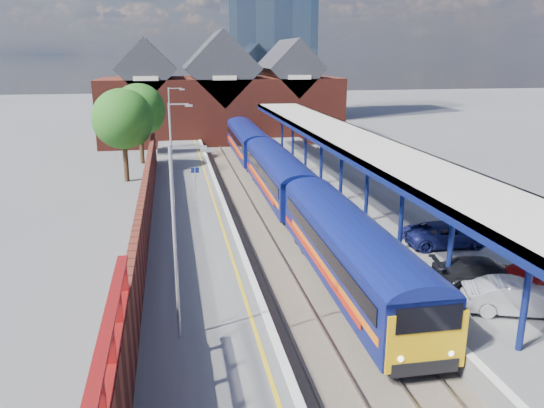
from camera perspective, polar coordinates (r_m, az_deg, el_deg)
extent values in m
plane|color=#5B5B5E|center=(43.25, -1.88, 1.28)|extent=(240.00, 240.00, 0.00)
cube|color=#473D33|center=(33.80, 0.76, -2.85)|extent=(6.00, 76.00, 0.06)
cube|color=slate|center=(33.42, -2.98, -2.93)|extent=(0.07, 76.00, 0.14)
cube|color=slate|center=(33.63, -0.54, -2.79)|extent=(0.07, 76.00, 0.14)
cube|color=slate|center=(33.93, 2.05, -2.63)|extent=(0.07, 76.00, 0.14)
cube|color=slate|center=(34.26, 4.40, -2.48)|extent=(0.07, 76.00, 0.14)
cube|color=#565659|center=(33.05, -8.63, -2.62)|extent=(5.00, 76.00, 1.00)
cube|color=#565659|center=(35.29, 10.36, -1.50)|extent=(6.00, 76.00, 1.00)
cube|color=silver|center=(33.04, -4.60, -1.53)|extent=(0.30, 76.00, 0.05)
cube|color=silver|center=(34.24, 5.94, -0.94)|extent=(0.30, 76.00, 0.05)
cube|color=yellow|center=(32.99, -5.63, -1.62)|extent=(0.14, 76.00, 0.01)
cube|color=navy|center=(25.34, 8.21, -5.02)|extent=(3.00, 16.03, 2.50)
cube|color=navy|center=(24.93, 8.33, -2.33)|extent=(3.00, 16.03, 0.60)
cube|color=navy|center=(40.74, 0.71, 3.12)|extent=(3.00, 16.03, 2.50)
cube|color=navy|center=(40.49, 0.72, 4.85)|extent=(3.00, 16.03, 0.60)
cube|color=navy|center=(56.82, -2.63, 6.73)|extent=(3.00, 16.03, 2.50)
cube|color=navy|center=(56.64, -2.65, 7.98)|extent=(3.00, 16.03, 0.60)
cube|color=navy|center=(73.14, -4.52, 8.72)|extent=(3.00, 16.03, 2.50)
cube|color=navy|center=(72.99, -4.54, 9.70)|extent=(3.00, 16.03, 0.60)
cube|color=black|center=(48.45, -2.90, 5.68)|extent=(0.04, 60.54, 0.70)
cube|color=orange|center=(48.59, -2.90, 4.76)|extent=(0.03, 55.27, 0.30)
cube|color=red|center=(48.64, -2.91, 4.47)|extent=(0.03, 55.27, 0.30)
cube|color=#F2B20C|center=(18.83, 16.16, -13.91)|extent=(2.82, 0.33, 2.10)
cube|color=black|center=(18.35, 16.50, -11.74)|extent=(2.30, 0.19, 0.90)
cube|color=black|center=(21.32, 13.01, -14.27)|extent=(2.00, 2.40, 0.60)
cube|color=black|center=(78.86, -4.95, 8.05)|extent=(2.00, 2.40, 0.60)
cylinder|color=#0E1956|center=(19.92, 25.68, -8.71)|extent=(0.24, 0.24, 4.20)
cylinder|color=#0E1956|center=(23.79, 18.68, -4.05)|extent=(0.24, 0.24, 4.20)
cylinder|color=#0E1956|center=(28.01, 13.77, -0.70)|extent=(0.24, 0.24, 4.20)
cylinder|color=#0E1956|center=(32.45, 10.18, 1.75)|extent=(0.24, 0.24, 4.20)
cylinder|color=#0E1956|center=(37.04, 7.46, 3.60)|extent=(0.24, 0.24, 4.20)
cylinder|color=#0E1956|center=(41.72, 5.34, 5.04)|extent=(0.24, 0.24, 4.20)
cylinder|color=#0E1956|center=(46.47, 3.64, 6.18)|extent=(0.24, 0.24, 4.20)
cylinder|color=#0E1956|center=(51.27, 2.25, 7.10)|extent=(0.24, 0.24, 4.20)
cylinder|color=#0E1956|center=(56.10, 1.10, 7.86)|extent=(0.24, 0.24, 4.20)
cube|color=beige|center=(35.86, 8.85, 6.81)|extent=(4.50, 52.00, 0.25)
cube|color=#0E1956|center=(35.23, 5.52, 6.52)|extent=(0.20, 52.00, 0.55)
cube|color=#0E1956|center=(36.66, 12.03, 6.61)|extent=(0.20, 52.00, 0.55)
cylinder|color=#A5A8AA|center=(18.50, -10.38, -4.50)|extent=(0.12, 0.12, 7.00)
cube|color=#A5A8AA|center=(17.63, -8.97, 6.02)|extent=(1.20, 0.08, 0.08)
cube|color=#A5A8AA|center=(17.68, -7.00, 5.79)|extent=(0.45, 0.18, 0.12)
cylinder|color=#A5A8AA|center=(33.97, -10.74, 4.77)|extent=(0.12, 0.12, 7.00)
cube|color=#A5A8AA|center=(33.51, -10.00, 10.53)|extent=(1.20, 0.08, 0.08)
cube|color=#A5A8AA|center=(33.53, -8.95, 10.41)|extent=(0.45, 0.18, 0.12)
cylinder|color=#A5A8AA|center=(49.78, -10.88, 8.20)|extent=(0.12, 0.12, 7.00)
cube|color=#A5A8AA|center=(49.47, -10.38, 12.14)|extent=(1.20, 0.08, 0.08)
cube|color=#A5A8AA|center=(49.48, -9.66, 12.06)|extent=(0.45, 0.18, 0.12)
cylinder|color=#A5A8AA|center=(36.43, -8.23, 2.00)|extent=(0.08, 0.08, 2.50)
cube|color=#0C194C|center=(36.20, -8.29, 3.61)|extent=(0.55, 0.06, 0.35)
cube|color=#5E2218|center=(26.80, -13.81, -3.03)|extent=(0.35, 50.00, 2.80)
cube|color=maroon|center=(11.55, -18.21, -19.54)|extent=(0.30, 0.12, 1.00)
cube|color=maroon|center=(13.23, -17.15, -14.58)|extent=(0.30, 0.12, 1.00)
cube|color=maroon|center=(14.98, -16.37, -10.75)|extent=(0.30, 0.12, 1.00)
cube|color=maroon|center=(16.79, -15.77, -7.74)|extent=(0.30, 0.12, 1.00)
cube|color=#5E2218|center=(70.01, -5.54, 10.12)|extent=(30.00, 12.00, 8.00)
cube|color=#232328|center=(69.45, -13.29, 14.04)|extent=(7.13, 12.00, 7.13)
cube|color=#232328|center=(69.69, -5.65, 14.37)|extent=(9.16, 12.00, 9.16)
cube|color=#232328|center=(71.09, 1.83, 14.46)|extent=(7.13, 12.00, 7.13)
cube|color=beige|center=(63.44, -13.43, 12.99)|extent=(2.80, 0.15, 0.50)
cube|color=beige|center=(63.71, -5.11, 13.36)|extent=(2.80, 0.15, 0.50)
cube|color=beige|center=(65.23, 3.00, 13.45)|extent=(2.80, 0.15, 0.50)
cylinder|color=#382314|center=(48.37, -15.47, 4.69)|extent=(0.44, 0.44, 4.00)
sphere|color=#1C4612|center=(47.85, -15.77, 8.81)|extent=(5.20, 5.20, 5.20)
sphere|color=#1C4612|center=(47.38, -14.79, 7.96)|extent=(3.20, 3.20, 3.20)
cylinder|color=#382314|center=(56.16, -13.85, 6.28)|extent=(0.44, 0.44, 4.00)
sphere|color=#1C4612|center=(55.72, -14.09, 9.83)|extent=(5.20, 5.20, 5.20)
sphere|color=#1C4612|center=(55.26, -13.23, 9.11)|extent=(3.20, 3.20, 3.20)
imported|color=#A30D0F|center=(25.50, 25.89, -6.95)|extent=(4.22, 2.97, 1.34)
imported|color=silver|center=(23.15, 24.89, -9.09)|extent=(4.31, 2.62, 1.34)
imported|color=black|center=(24.91, 22.01, -7.00)|extent=(4.92, 2.76, 1.35)
imported|color=navy|center=(29.68, 18.28, -3.09)|extent=(4.66, 2.28, 1.27)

